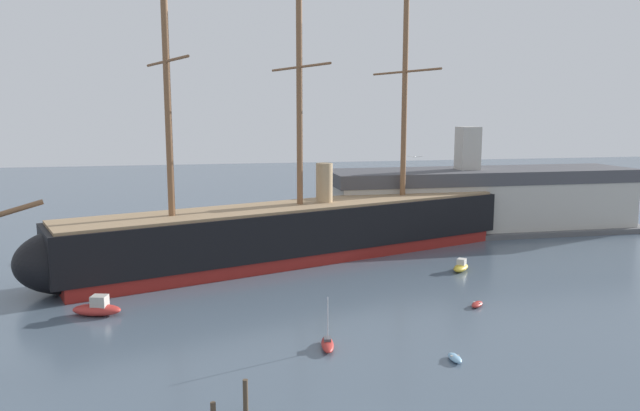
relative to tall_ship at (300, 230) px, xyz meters
The scene contains 13 objects.
tall_ship is the anchor object (origin of this frame).
dinghy_foreground_right 35.82m from the tall_ship, 80.08° to the right, with size 0.88×1.94×0.46m.
sailboat_near_centre 30.91m from the tall_ship, 95.84° to the right, with size 1.56×3.55×4.46m.
motorboat_mid_left 29.40m from the tall_ship, 142.01° to the right, with size 5.06×3.11×1.98m.
dinghy_mid_right 27.26m from the tall_ship, 58.86° to the right, with size 2.09×2.09×0.49m.
motorboat_alongside_stern 21.14m from the tall_ship, 28.29° to the right, with size 3.44×3.62×1.48m.
motorboat_far_left 32.67m from the tall_ship, 168.43° to the left, with size 4.43×3.48×1.73m.
dinghy_far_right 29.85m from the tall_ship, 14.55° to the left, with size 2.19×1.83×0.48m.
dinghy_distant_centre 18.62m from the tall_ship, 85.15° to the left, with size 2.13×1.60×0.46m.
mooring_piling_nearest 42.70m from the tall_ship, 107.50° to the right, with size 0.35×0.35×1.22m, color #4C3D2D.
mooring_piling_left_pair 41.57m from the tall_ship, 104.96° to the right, with size 0.34×0.34×2.30m, color #4C3D2D.
dockside_warehouse_right 34.80m from the tall_ship, 21.71° to the left, with size 54.38×14.68×17.06m.
seagull_in_flight 31.71m from the tall_ship, 80.79° to the right, with size 1.25×0.76×0.14m.
Camera 1 is at (-10.71, -30.53, 19.36)m, focal length 33.81 mm.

